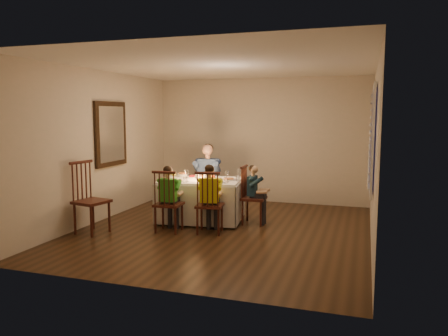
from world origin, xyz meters
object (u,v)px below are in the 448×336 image
(chair_extra, at_px, (93,233))
(serving_bowl, at_px, (183,175))
(adult, at_px, (208,212))
(chair_near_left, at_px, (169,231))
(child_yellow, at_px, (210,233))
(chair_near_right, at_px, (210,233))
(chair_end, at_px, (254,224))
(dining_table, at_px, (201,191))
(child_green, at_px, (169,231))
(child_teal, at_px, (254,224))
(chair_adult, at_px, (208,212))

(chair_extra, distance_m, serving_bowl, 1.92)
(chair_extra, height_order, adult, adult)
(chair_near_left, distance_m, child_yellow, 0.66)
(serving_bowl, bearing_deg, chair_near_right, -48.07)
(chair_end, xyz_separation_m, serving_bowl, (-1.37, 0.18, 0.75))
(dining_table, relative_size, child_green, 1.44)
(chair_near_left, relative_size, chair_end, 1.00)
(chair_near_right, bearing_deg, child_teal, -132.23)
(chair_end, relative_size, child_teal, 0.99)
(child_yellow, bearing_deg, adult, -77.60)
(chair_near_left, xyz_separation_m, adult, (0.09, 1.53, 0.00))
(child_teal, height_order, serving_bowl, serving_bowl)
(chair_near_right, height_order, child_yellow, child_yellow)
(chair_extra, distance_m, child_teal, 2.63)
(child_teal, distance_m, serving_bowl, 1.58)
(child_green, bearing_deg, serving_bowl, -82.53)
(chair_adult, xyz_separation_m, child_teal, (1.06, -0.63, 0.00))
(child_yellow, height_order, child_teal, child_yellow)
(child_teal, bearing_deg, child_green, 126.89)
(chair_adult, bearing_deg, child_yellow, -74.84)
(chair_near_left, xyz_separation_m, child_yellow, (0.65, 0.12, 0.00))
(chair_extra, bearing_deg, dining_table, -35.06)
(dining_table, relative_size, chair_end, 1.53)
(chair_end, height_order, child_yellow, child_yellow)
(dining_table, relative_size, child_yellow, 1.40)
(chair_adult, distance_m, child_green, 1.53)
(child_teal, bearing_deg, chair_near_left, 126.89)
(serving_bowl, bearing_deg, chair_extra, -120.06)
(chair_near_left, distance_m, chair_near_right, 0.66)
(dining_table, distance_m, adult, 0.89)
(adult, bearing_deg, child_green, -99.75)
(chair_near_right, bearing_deg, chair_near_left, 1.65)
(chair_extra, height_order, child_green, chair_extra)
(chair_near_left, relative_size, child_teal, 0.99)
(chair_end, relative_size, serving_bowl, 4.98)
(chair_end, bearing_deg, chair_near_right, 145.71)
(chair_near_right, height_order, chair_end, same)
(chair_near_right, relative_size, serving_bowl, 4.98)
(adult, distance_m, serving_bowl, 0.93)
(child_green, bearing_deg, child_yellow, -173.28)
(dining_table, height_order, child_green, dining_table)
(serving_bowl, bearing_deg, chair_near_left, -78.62)
(child_green, relative_size, child_yellow, 0.97)
(chair_extra, distance_m, child_yellow, 1.84)
(chair_near_right, bearing_deg, chair_adult, -77.60)
(dining_table, xyz_separation_m, adult, (-0.13, 0.71, -0.52))
(chair_near_left, relative_size, chair_extra, 0.88)
(chair_end, bearing_deg, serving_bowl, 81.49)
(chair_adult, xyz_separation_m, adult, (0.00, 0.00, 0.00))
(chair_near_left, bearing_deg, chair_extra, 18.25)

